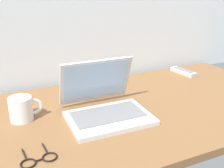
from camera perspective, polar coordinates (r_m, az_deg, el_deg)
The scene contains 5 objects.
desk at distance 1.14m, azimuth 1.82°, elevation -6.05°, with size 1.60×0.76×0.03m.
laptop at distance 1.07m, azimuth -1.58°, elevation -4.28°, with size 0.31×0.30×0.21m.
coffee_mug at distance 1.09m, azimuth -18.30°, elevation -4.85°, with size 0.12×0.09×0.09m.
remote_control_near at distance 1.61m, azimuth 14.64°, elevation 2.50°, with size 0.07×0.17×0.02m.
eyeglasses at distance 0.87m, azimuth -15.02°, elevation -14.92°, with size 0.11×0.11×0.01m.
Camera 1 is at (-0.46, -0.91, 0.53)m, focal length 43.88 mm.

